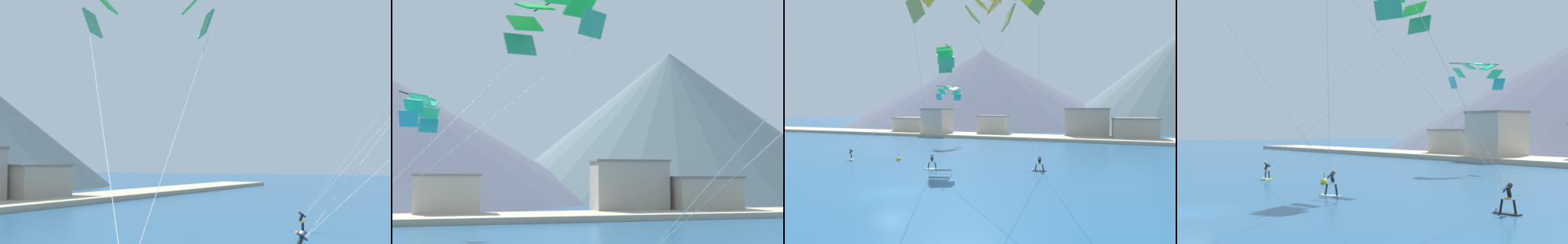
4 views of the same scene
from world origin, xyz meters
TOP-DOWN VIEW (x-y plane):
  - parafoil_kite_mid_center at (-4.21, 18.12)m, footprint 14.00×9.74m
  - parafoil_kite_distant_high_outer at (-11.72, 34.58)m, footprint 3.22×6.44m
  - shoreline_strip at (0.00, 50.23)m, footprint 180.00×10.00m
  - shore_building_harbour_front at (14.31, 55.12)m, footprint 10.17×4.23m
  - shore_building_quay_west at (-9.06, 54.69)m, footprint 7.94×4.32m
  - shore_building_old_town at (24.43, 54.18)m, footprint 9.38×6.63m
  - mountain_peak_west_ridge at (47.57, 114.81)m, footprint 92.47×92.47m

SIDE VIEW (x-z plane):
  - shoreline_strip at x=0.00m, z-range 0.00..0.70m
  - shore_building_old_town at x=24.43m, z-range 0.01..5.10m
  - shore_building_quay_west at x=-9.06m, z-range 0.01..5.35m
  - shore_building_harbour_front at x=14.31m, z-range 0.01..7.25m
  - parafoil_kite_distant_high_outer at x=-11.72m, z-range 9.15..12.10m
  - parafoil_kite_mid_center at x=-4.21m, z-range 7.23..21.79m
  - mountain_peak_west_ridge at x=47.57m, z-range 0.00..37.28m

